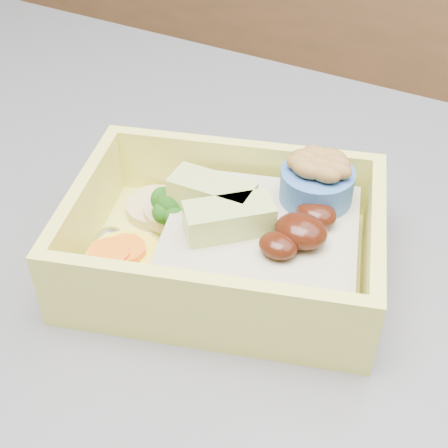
% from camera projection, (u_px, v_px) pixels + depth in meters
% --- Properties ---
extents(bento_box, '(0.23, 0.20, 0.07)m').
position_uv_depth(bento_box, '(235.00, 238.00, 0.41)').
color(bento_box, '#EDEA62').
rests_on(bento_box, island).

